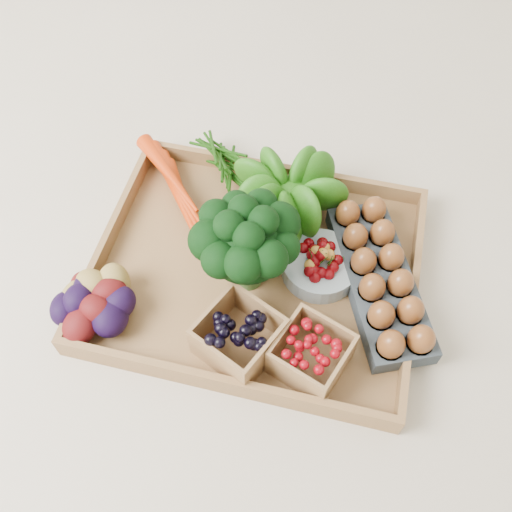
% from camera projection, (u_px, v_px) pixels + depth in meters
% --- Properties ---
extents(ground, '(4.00, 4.00, 0.00)m').
position_uv_depth(ground, '(256.00, 274.00, 1.01)').
color(ground, beige).
rests_on(ground, ground).
extents(tray, '(0.55, 0.45, 0.01)m').
position_uv_depth(tray, '(256.00, 272.00, 1.01)').
color(tray, olive).
rests_on(tray, ground).
extents(carrots, '(0.22, 0.16, 0.05)m').
position_uv_depth(carrots, '(176.00, 185.00, 1.07)').
color(carrots, red).
rests_on(carrots, tray).
extents(lettuce, '(0.13, 0.13, 0.13)m').
position_uv_depth(lettuce, '(287.00, 190.00, 1.01)').
color(lettuce, '#1E470B').
rests_on(lettuce, tray).
extents(broccoli, '(0.17, 0.17, 0.13)m').
position_uv_depth(broccoli, '(247.00, 257.00, 0.94)').
color(broccoli, black).
rests_on(broccoli, tray).
extents(cherry_bowl, '(0.13, 0.13, 0.04)m').
position_uv_depth(cherry_bowl, '(320.00, 266.00, 0.99)').
color(cherry_bowl, '#8C9EA5').
rests_on(cherry_bowl, tray).
extents(egg_carton, '(0.22, 0.32, 0.04)m').
position_uv_depth(egg_carton, '(379.00, 281.00, 0.97)').
color(egg_carton, '#353E44').
rests_on(egg_carton, tray).
extents(potatoes, '(0.16, 0.16, 0.09)m').
position_uv_depth(potatoes, '(94.00, 295.00, 0.92)').
color(potatoes, '#430A0B').
rests_on(potatoes, tray).
extents(punnet_blackberry, '(0.15, 0.15, 0.08)m').
position_uv_depth(punnet_blackberry, '(239.00, 336.00, 0.89)').
color(punnet_blackberry, black).
rests_on(punnet_blackberry, tray).
extents(punnet_raspberry, '(0.13, 0.13, 0.07)m').
position_uv_depth(punnet_raspberry, '(311.00, 354.00, 0.88)').
color(punnet_raspberry, maroon).
rests_on(punnet_raspberry, tray).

